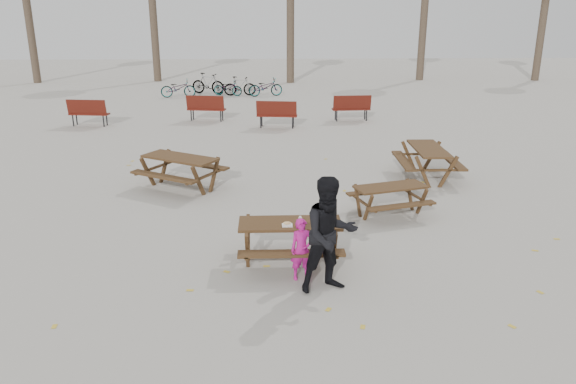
{
  "coord_description": "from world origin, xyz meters",
  "views": [
    {
      "loc": [
        -0.37,
        -9.14,
        4.39
      ],
      "look_at": [
        0.0,
        1.0,
        1.0
      ],
      "focal_mm": 35.0,
      "sensor_mm": 36.0,
      "label": 1
    }
  ],
  "objects_px": {
    "adult": "(330,235)",
    "picnic_table_north": "(181,173)",
    "picnic_table_far": "(427,163)",
    "food_tray": "(287,225)",
    "picnic_table_east": "(390,200)",
    "main_picnic_table": "(290,232)",
    "soda_bottle": "(300,221)",
    "child": "(302,249)"
  },
  "relations": [
    {
      "from": "main_picnic_table",
      "to": "adult",
      "type": "height_order",
      "value": "adult"
    },
    {
      "from": "main_picnic_table",
      "to": "picnic_table_east",
      "type": "relative_size",
      "value": 1.16
    },
    {
      "from": "soda_bottle",
      "to": "adult",
      "type": "height_order",
      "value": "adult"
    },
    {
      "from": "main_picnic_table",
      "to": "child",
      "type": "xyz_separation_m",
      "value": [
        0.17,
        -0.62,
        -0.05
      ]
    },
    {
      "from": "child",
      "to": "adult",
      "type": "relative_size",
      "value": 0.56
    },
    {
      "from": "main_picnic_table",
      "to": "picnic_table_north",
      "type": "distance_m",
      "value": 5.07
    },
    {
      "from": "food_tray",
      "to": "picnic_table_north",
      "type": "distance_m",
      "value": 5.22
    },
    {
      "from": "food_tray",
      "to": "picnic_table_far",
      "type": "xyz_separation_m",
      "value": [
        3.9,
        5.22,
        -0.38
      ]
    },
    {
      "from": "main_picnic_table",
      "to": "picnic_table_north",
      "type": "height_order",
      "value": "picnic_table_north"
    },
    {
      "from": "main_picnic_table",
      "to": "picnic_table_far",
      "type": "height_order",
      "value": "picnic_table_far"
    },
    {
      "from": "adult",
      "to": "picnic_table_far",
      "type": "height_order",
      "value": "adult"
    },
    {
      "from": "picnic_table_far",
      "to": "food_tray",
      "type": "bearing_deg",
      "value": 144.36
    },
    {
      "from": "soda_bottle",
      "to": "child",
      "type": "relative_size",
      "value": 0.16
    },
    {
      "from": "child",
      "to": "picnic_table_north",
      "type": "height_order",
      "value": "child"
    },
    {
      "from": "adult",
      "to": "picnic_table_north",
      "type": "relative_size",
      "value": 1.0
    },
    {
      "from": "picnic_table_east",
      "to": "picnic_table_north",
      "type": "bearing_deg",
      "value": 140.53
    },
    {
      "from": "food_tray",
      "to": "adult",
      "type": "height_order",
      "value": "adult"
    },
    {
      "from": "soda_bottle",
      "to": "picnic_table_far",
      "type": "relative_size",
      "value": 0.09
    },
    {
      "from": "soda_bottle",
      "to": "picnic_table_east",
      "type": "height_order",
      "value": "soda_bottle"
    },
    {
      "from": "main_picnic_table",
      "to": "picnic_table_east",
      "type": "bearing_deg",
      "value": 45.67
    },
    {
      "from": "food_tray",
      "to": "soda_bottle",
      "type": "xyz_separation_m",
      "value": [
        0.23,
        0.03,
        0.05
      ]
    },
    {
      "from": "soda_bottle",
      "to": "child",
      "type": "distance_m",
      "value": 0.57
    },
    {
      "from": "main_picnic_table",
      "to": "picnic_table_north",
      "type": "relative_size",
      "value": 0.94
    },
    {
      "from": "adult",
      "to": "picnic_table_north",
      "type": "height_order",
      "value": "adult"
    },
    {
      "from": "main_picnic_table",
      "to": "picnic_table_far",
      "type": "relative_size",
      "value": 0.94
    },
    {
      "from": "child",
      "to": "picnic_table_far",
      "type": "relative_size",
      "value": 0.56
    },
    {
      "from": "child",
      "to": "picnic_table_north",
      "type": "xyz_separation_m",
      "value": [
        -2.73,
        5.0,
        -0.12
      ]
    },
    {
      "from": "adult",
      "to": "picnic_table_far",
      "type": "xyz_separation_m",
      "value": [
        3.26,
        6.06,
        -0.54
      ]
    },
    {
      "from": "picnic_table_far",
      "to": "picnic_table_north",
      "type": "bearing_deg",
      "value": 97.04
    },
    {
      "from": "picnic_table_east",
      "to": "picnic_table_north",
      "type": "xyz_separation_m",
      "value": [
        -4.83,
        2.05,
        0.08
      ]
    },
    {
      "from": "soda_bottle",
      "to": "picnic_table_north",
      "type": "bearing_deg",
      "value": 121.06
    },
    {
      "from": "food_tray",
      "to": "picnic_table_north",
      "type": "height_order",
      "value": "picnic_table_north"
    },
    {
      "from": "main_picnic_table",
      "to": "food_tray",
      "type": "distance_m",
      "value": 0.28
    },
    {
      "from": "main_picnic_table",
      "to": "picnic_table_far",
      "type": "xyz_separation_m",
      "value": [
        3.85,
        5.04,
        -0.17
      ]
    },
    {
      "from": "picnic_table_east",
      "to": "adult",
      "type": "bearing_deg",
      "value": -133.22
    },
    {
      "from": "main_picnic_table",
      "to": "adult",
      "type": "xyz_separation_m",
      "value": [
        0.59,
        -1.02,
        0.37
      ]
    },
    {
      "from": "child",
      "to": "picnic_table_east",
      "type": "relative_size",
      "value": 0.69
    },
    {
      "from": "food_tray",
      "to": "adult",
      "type": "distance_m",
      "value": 1.07
    },
    {
      "from": "child",
      "to": "picnic_table_east",
      "type": "bearing_deg",
      "value": 43.67
    },
    {
      "from": "picnic_table_east",
      "to": "child",
      "type": "bearing_deg",
      "value": -141.96
    },
    {
      "from": "food_tray",
      "to": "picnic_table_east",
      "type": "distance_m",
      "value": 3.45
    },
    {
      "from": "adult",
      "to": "picnic_table_north",
      "type": "xyz_separation_m",
      "value": [
        -3.14,
        5.4,
        -0.54
      ]
    }
  ]
}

